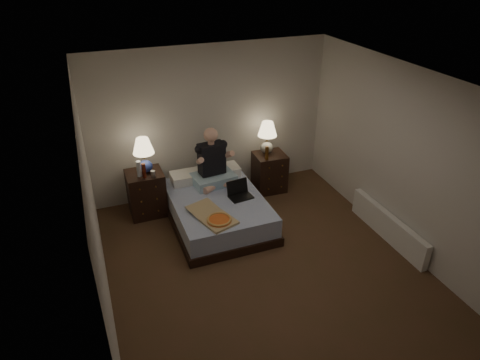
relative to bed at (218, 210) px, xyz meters
name	(u,v)px	position (x,y,z in m)	size (l,w,h in m)	color
floor	(264,265)	(0.26, -1.19, -0.22)	(4.00, 4.50, 0.00)	brown
ceiling	(270,83)	(0.26, -1.19, 2.28)	(4.00, 4.50, 0.00)	white
wall_back	(211,121)	(0.26, 1.06, 1.03)	(4.00, 2.50, 0.00)	silver
wall_front	(384,318)	(0.26, -3.44, 1.03)	(4.00, 2.50, 0.00)	silver
wall_left	(94,218)	(-1.74, -1.19, 1.03)	(4.50, 2.50, 0.00)	silver
wall_right	(401,159)	(2.26, -1.19, 1.03)	(4.50, 2.50, 0.00)	silver
bed	(218,210)	(0.00, 0.00, 0.00)	(1.33, 1.77, 0.44)	#566CAC
nightstand_left	(146,193)	(-0.96, 0.66, 0.14)	(0.56, 0.50, 0.72)	black
nightstand_right	(269,172)	(1.17, 0.66, 0.12)	(0.52, 0.47, 0.67)	black
lamp_left	(144,155)	(-0.92, 0.69, 0.78)	(0.32, 0.32, 0.56)	#293C96
lamp_right	(267,138)	(1.14, 0.74, 0.73)	(0.32, 0.32, 0.56)	#999A92
water_bottle	(139,169)	(-1.03, 0.58, 0.63)	(0.07, 0.07, 0.25)	silver
soda_can	(153,174)	(-0.84, 0.49, 0.55)	(0.07, 0.07, 0.10)	#B9B8B4
beer_bottle_left	(144,171)	(-0.97, 0.52, 0.62)	(0.06, 0.06, 0.23)	#51170B
beer_bottle_right	(267,153)	(1.04, 0.52, 0.57)	(0.06, 0.06, 0.23)	#5D340D
person	(213,157)	(0.09, 0.45, 0.69)	(0.66, 0.52, 0.93)	black
laptop	(241,191)	(0.34, -0.11, 0.34)	(0.34, 0.28, 0.24)	black
pizza_box	(219,220)	(-0.18, -0.63, 0.26)	(0.40, 0.76, 0.08)	tan
radiator	(388,227)	(2.19, -1.26, -0.02)	(0.10, 1.60, 0.40)	white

